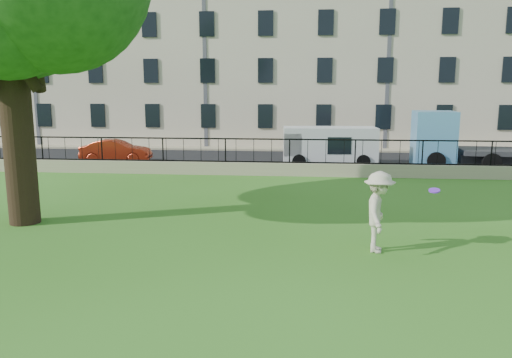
# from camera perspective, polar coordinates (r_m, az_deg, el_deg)

# --- Properties ---
(ground) EXTENTS (120.00, 120.00, 0.00)m
(ground) POSITION_cam_1_polar(r_m,az_deg,el_deg) (11.69, 2.06, -9.63)
(ground) COLOR #326A19
(ground) RESTS_ON ground
(retaining_wall) EXTENTS (50.00, 0.40, 0.60)m
(retaining_wall) POSITION_cam_1_polar(r_m,az_deg,el_deg) (23.27, 3.83, 1.12)
(retaining_wall) COLOR tan
(retaining_wall) RESTS_ON ground
(iron_railing) EXTENTS (50.00, 0.05, 1.13)m
(iron_railing) POSITION_cam_1_polar(r_m,az_deg,el_deg) (23.15, 3.85, 3.20)
(iron_railing) COLOR black
(iron_railing) RESTS_ON retaining_wall
(street) EXTENTS (60.00, 9.00, 0.01)m
(street) POSITION_cam_1_polar(r_m,az_deg,el_deg) (27.96, 4.11, 2.03)
(street) COLOR black
(street) RESTS_ON ground
(sidewalk) EXTENTS (60.00, 1.40, 0.12)m
(sidewalk) POSITION_cam_1_polar(r_m,az_deg,el_deg) (33.11, 4.33, 3.40)
(sidewalk) COLOR tan
(sidewalk) RESTS_ON ground
(building_row) EXTENTS (56.40, 10.40, 13.80)m
(building_row) POSITION_cam_1_polar(r_m,az_deg,el_deg) (38.66, 4.65, 14.54)
(building_row) COLOR beige
(building_row) RESTS_ON ground
(man) EXTENTS (0.96, 1.41, 2.01)m
(man) POSITION_cam_1_polar(r_m,az_deg,el_deg) (12.60, 13.85, -3.68)
(man) COLOR beige
(man) RESTS_ON ground
(frisbee) EXTENTS (0.33, 0.32, 0.12)m
(frisbee) POSITION_cam_1_polar(r_m,az_deg,el_deg) (12.87, 19.71, -1.24)
(frisbee) COLOR #7928E7
(red_sedan) EXTENTS (3.87, 1.65, 1.24)m
(red_sedan) POSITION_cam_1_polar(r_m,az_deg,el_deg) (28.49, -15.69, 3.08)
(red_sedan) COLOR #B22E15
(red_sedan) RESTS_ON street
(white_van) EXTENTS (4.91, 2.16, 2.02)m
(white_van) POSITION_cam_1_polar(r_m,az_deg,el_deg) (26.58, 8.39, 3.71)
(white_van) COLOR silver
(white_van) RESTS_ON street
(blue_truck) EXTENTS (6.99, 2.91, 2.87)m
(blue_truck) POSITION_cam_1_polar(r_m,az_deg,el_deg) (28.02, 24.48, 4.10)
(blue_truck) COLOR #5493C4
(blue_truck) RESTS_ON street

